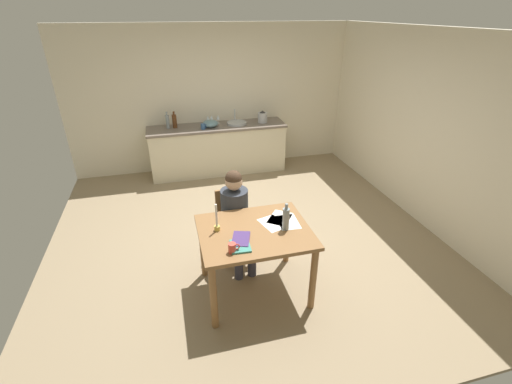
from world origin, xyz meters
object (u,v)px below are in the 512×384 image
wine_glass_by_kettle (212,118)px  teacup_on_counter (203,126)px  mixing_bowl (210,124)px  wine_glass_back_left (208,118)px  sink_unit (237,123)px  book_magazine (241,239)px  book_cookery (240,246)px  stovetop_kettle (263,117)px  dining_table (255,240)px  person_seated (236,214)px  chair_at_table (233,221)px  candlestick (217,223)px  bottle_vinegar (174,121)px  bottle_oil (168,121)px  wine_glass_near_sink (218,117)px  wine_bottle_on_table (286,218)px

wine_glass_by_kettle → teacup_on_counter: size_ratio=1.30×
mixing_bowl → wine_glass_back_left: 0.20m
wine_glass_by_kettle → sink_unit: bearing=-18.3°
book_magazine → wine_glass_back_left: (0.19, 3.61, 0.20)m
book_cookery → stovetop_kettle: 3.77m
book_magazine → wine_glass_by_kettle: bearing=104.0°
dining_table → person_seated: (-0.08, 0.55, 0.01)m
person_seated → stovetop_kettle: bearing=68.4°
chair_at_table → candlestick: (-0.28, -0.60, 0.39)m
dining_table → bottle_vinegar: 3.46m
person_seated → mixing_bowl: 2.74m
bottle_vinegar → teacup_on_counter: size_ratio=2.46×
chair_at_table → book_magazine: (-0.09, -0.84, 0.31)m
book_magazine → bottle_oil: 3.58m
book_cookery → wine_glass_near_sink: size_ratio=1.42×
wine_glass_by_kettle → teacup_on_counter: bearing=-123.2°
book_magazine → wine_bottle_on_table: bearing=27.5°
bottle_oil → mixing_bowl: bottle_oil is taller
bottle_oil → book_cookery: bearing=-82.1°
wine_glass_near_sink → candlestick: bearing=-99.6°
chair_at_table → mixing_bowl: (0.12, 2.57, 0.47)m
book_magazine → bottle_vinegar: (-0.41, 3.53, 0.22)m
dining_table → person_seated: 0.56m
chair_at_table → wine_glass_back_left: bearing=87.8°
wine_glass_near_sink → mixing_bowl: bearing=-131.2°
bottle_oil → dining_table: bearing=-78.2°
stovetop_kettle → wine_glass_near_sink: bearing=169.6°
wine_glass_by_kettle → teacup_on_counter: 0.36m
bottle_vinegar → mixing_bowl: (0.62, -0.12, -0.06)m
wine_glass_near_sink → wine_glass_by_kettle: 0.12m
dining_table → book_cookery: size_ratio=5.18×
wine_glass_by_kettle → bottle_vinegar: bearing=-173.3°
chair_at_table → person_seated: bearing=-85.6°
book_cookery → wine_glass_back_left: 3.72m
person_seated → bottle_oil: (-0.63, 2.85, 0.34)m
wine_glass_by_kettle → wine_glass_near_sink: bearing=0.0°
wine_glass_near_sink → wine_glass_back_left: 0.19m
stovetop_kettle → wine_glass_by_kettle: 0.95m
wine_bottle_on_table → teacup_on_counter: bearing=97.4°
teacup_on_counter → candlestick: bearing=-94.8°
candlestick → wine_glass_by_kettle: bearing=82.4°
person_seated → wine_glass_by_kettle: bearing=86.8°
bottle_oil → wine_glass_near_sink: size_ratio=1.89×
chair_at_table → wine_bottle_on_table: (0.40, -0.76, 0.43)m
bottle_vinegar → wine_glass_by_kettle: bottle_vinegar is taller
dining_table → wine_glass_by_kettle: wine_glass_by_kettle is taller
mixing_bowl → book_cookery: bearing=-93.8°
chair_at_table → book_magazine: bearing=-95.9°
bottle_vinegar → wine_glass_near_sink: bearing=5.7°
sink_unit → candlestick: bearing=-105.5°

